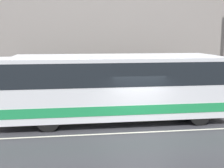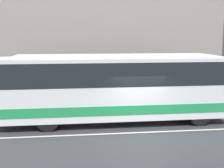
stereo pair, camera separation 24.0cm
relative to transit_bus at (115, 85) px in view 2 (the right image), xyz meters
The scene contains 5 objects.
ground_plane 2.83m from the transit_bus, 61.87° to the right, with size 60.00×60.00×0.00m, color #333338.
sidewalk 4.06m from the transit_bus, 74.25° to the left, with size 60.00×2.60×0.13m.
building_facade 6.48m from the transit_bus, 78.73° to the left, with size 60.00×0.35×12.50m.
lane_stripe 2.83m from the transit_bus, 61.87° to the right, with size 54.00×0.14×0.01m.
transit_bus is the anchor object (origin of this frame).
Camera 2 is at (-3.12, -13.37, 4.33)m, focal length 50.00 mm.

